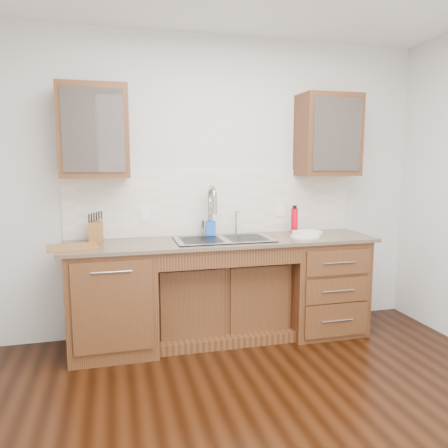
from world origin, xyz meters
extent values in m
cube|color=black|center=(0.00, 0.00, -0.05)|extent=(4.00, 3.50, 0.10)
cube|color=silver|center=(0.00, 1.80, 1.35)|extent=(4.00, 0.10, 2.70)
cube|color=#593014|center=(-0.95, 1.44, 0.44)|extent=(0.70, 0.62, 0.88)
cube|color=#593014|center=(0.00, 1.53, 0.35)|extent=(1.20, 0.44, 0.70)
cube|color=#593014|center=(0.95, 1.44, 0.44)|extent=(0.70, 0.62, 0.88)
cube|color=#84705B|center=(0.00, 1.43, 0.90)|extent=(2.70, 0.65, 0.03)
cube|color=beige|center=(0.00, 1.74, 1.21)|extent=(2.70, 0.02, 0.59)
cube|color=#9E9EA5|center=(0.00, 1.41, 0.83)|extent=(0.84, 0.46, 0.19)
cylinder|color=#999993|center=(-0.07, 1.64, 1.11)|extent=(0.04, 0.04, 0.40)
cylinder|color=#999993|center=(0.18, 1.65, 1.03)|extent=(0.02, 0.02, 0.24)
cube|color=#593014|center=(-1.05, 1.58, 1.83)|extent=(0.55, 0.34, 0.75)
cube|color=#593014|center=(1.05, 1.58, 1.83)|extent=(0.55, 0.34, 0.75)
cube|color=white|center=(-0.65, 1.73, 1.12)|extent=(0.08, 0.01, 0.12)
cube|color=white|center=(0.65, 1.73, 1.12)|extent=(0.08, 0.01, 0.12)
imported|color=blue|center=(-0.07, 1.63, 1.01)|extent=(0.10, 0.10, 0.20)
cylinder|color=red|center=(0.73, 1.58, 1.03)|extent=(0.08, 0.08, 0.23)
cylinder|color=beige|center=(0.73, 1.33, 0.92)|extent=(0.35, 0.35, 0.01)
cube|color=white|center=(0.78, 1.40, 0.94)|extent=(0.25, 0.20, 0.03)
cube|color=#8F5B40|center=(-1.07, 1.58, 1.00)|extent=(0.11, 0.17, 0.17)
cube|color=brown|center=(-1.24, 1.35, 0.92)|extent=(0.43, 0.33, 0.02)
imported|color=white|center=(-1.15, 1.58, 1.77)|extent=(0.15, 0.15, 0.09)
imported|color=white|center=(-0.96, 1.58, 1.77)|extent=(0.10, 0.10, 0.09)
imported|color=white|center=(0.95, 1.58, 1.77)|extent=(0.15, 0.15, 0.10)
imported|color=silver|center=(1.15, 1.58, 1.77)|extent=(0.11, 0.11, 0.10)
camera|label=1|loc=(-0.92, -2.20, 1.59)|focal=35.00mm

